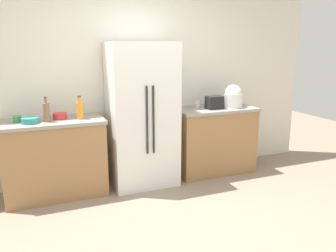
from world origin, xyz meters
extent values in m
plane|color=gray|center=(0.00, 0.00, 0.00)|extent=(11.12, 11.12, 0.00)
cube|color=silver|center=(0.00, 1.79, 1.32)|extent=(5.56, 0.10, 2.65)
cube|color=#9E7247|center=(-1.01, 1.45, 0.44)|extent=(1.14, 0.56, 0.89)
cube|color=gray|center=(-1.01, 1.45, 0.91)|extent=(1.17, 0.59, 0.04)
cube|color=#9E7247|center=(1.14, 1.45, 0.44)|extent=(1.10, 0.56, 0.89)
cube|color=gray|center=(1.14, 1.45, 0.91)|extent=(1.13, 0.59, 0.04)
cube|color=white|center=(0.07, 1.42, 0.91)|extent=(0.82, 0.60, 1.81)
cylinder|color=#262628|center=(0.03, 1.10, 0.91)|extent=(0.02, 0.02, 0.82)
cylinder|color=#262628|center=(0.11, 1.10, 0.91)|extent=(0.02, 0.02, 0.82)
cube|color=black|center=(1.09, 1.39, 1.01)|extent=(0.23, 0.14, 0.17)
cylinder|color=white|center=(1.40, 1.40, 1.02)|extent=(0.27, 0.27, 0.19)
sphere|color=white|center=(1.40, 1.40, 1.12)|extent=(0.25, 0.25, 0.25)
cylinder|color=brown|center=(-1.07, 1.37, 1.03)|extent=(0.07, 0.07, 0.21)
cylinder|color=brown|center=(-1.07, 1.37, 1.17)|extent=(0.03, 0.03, 0.06)
cylinder|color=#333338|center=(-1.07, 1.37, 1.21)|extent=(0.03, 0.03, 0.02)
cylinder|color=orange|center=(-0.70, 1.39, 1.03)|extent=(0.08, 0.08, 0.20)
cylinder|color=orange|center=(-0.70, 1.39, 1.15)|extent=(0.04, 0.04, 0.06)
cylinder|color=#333338|center=(-0.70, 1.39, 1.19)|extent=(0.04, 0.04, 0.02)
cylinder|color=green|center=(-1.38, 1.49, 0.96)|extent=(0.09, 0.09, 0.07)
cylinder|color=blue|center=(1.24, 1.58, 0.98)|extent=(0.07, 0.07, 0.11)
cylinder|color=white|center=(0.95, 1.59, 0.97)|extent=(0.07, 0.07, 0.08)
cylinder|color=teal|center=(-1.25, 1.36, 0.96)|extent=(0.18, 0.18, 0.06)
cylinder|color=red|center=(-0.92, 1.48, 0.96)|extent=(0.16, 0.16, 0.07)
camera|label=1|loc=(-1.18, -2.56, 1.75)|focal=35.75mm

